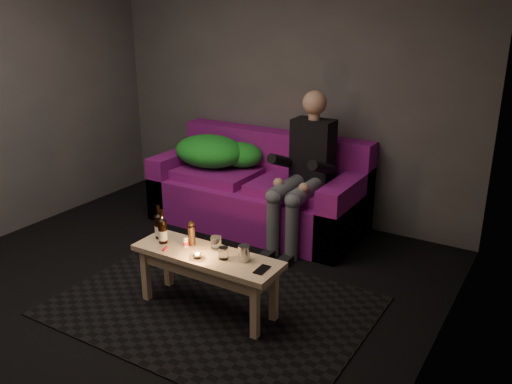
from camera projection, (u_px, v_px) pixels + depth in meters
floor at (140, 305)px, 4.04m from camera, size 4.50×4.50×0.00m
room at (169, 75)px, 3.87m from camera, size 4.50×4.50×4.50m
rug at (213, 306)px, 4.02m from camera, size 2.24×1.63×0.01m
sofa at (260, 193)px, 5.42m from camera, size 2.08×0.94×0.90m
green_blanket at (216, 152)px, 5.55m from camera, size 0.92×0.62×0.31m
person at (304, 168)px, 4.88m from camera, size 0.37×0.86×1.39m
coffee_table at (207, 264)px, 3.85m from camera, size 1.12×0.36×0.46m
beer_bottle_a at (159, 226)px, 4.04m from camera, size 0.07×0.07×0.26m
beer_bottle_b at (163, 231)px, 3.96m from camera, size 0.07×0.07×0.26m
salt_shaker at (186, 242)px, 3.92m from camera, size 0.04×0.04×0.08m
pepper_mill at (192, 236)px, 3.94m from camera, size 0.06×0.06×0.14m
tumbler_back at (216, 243)px, 3.89m from camera, size 0.08×0.08×0.09m
tealight at (197, 255)px, 3.75m from camera, size 0.06×0.06×0.04m
tumbler_front at (223, 253)px, 3.73m from camera, size 0.07×0.07×0.09m
steel_cup at (244, 253)px, 3.71m from camera, size 0.11×0.11×0.11m
smartphone at (262, 270)px, 3.59m from camera, size 0.07×0.14×0.01m
red_lighter at (165, 249)px, 3.89m from camera, size 0.03×0.07×0.01m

